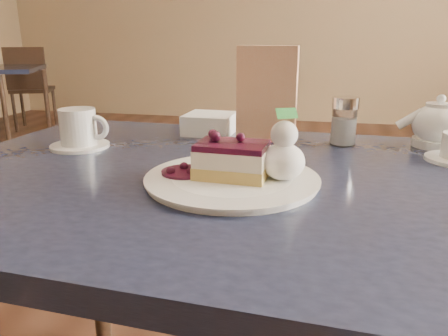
% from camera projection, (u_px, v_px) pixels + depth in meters
% --- Properties ---
extents(main_table, '(1.35, 0.94, 0.82)m').
position_uv_depth(main_table, '(238.00, 214.00, 0.89)').
color(main_table, '#1C223A').
rests_on(main_table, ground).
extents(dessert_plate, '(0.32, 0.32, 0.01)m').
position_uv_depth(dessert_plate, '(232.00, 180.00, 0.81)').
color(dessert_plate, white).
rests_on(dessert_plate, main_table).
extents(cheesecake_slice, '(0.14, 0.10, 0.07)m').
position_uv_depth(cheesecake_slice, '(232.00, 160.00, 0.80)').
color(cheesecake_slice, tan).
rests_on(cheesecake_slice, dessert_plate).
extents(whipped_cream, '(0.08, 0.08, 0.07)m').
position_uv_depth(whipped_cream, '(283.00, 161.00, 0.79)').
color(whipped_cream, white).
rests_on(whipped_cream, dessert_plate).
extents(berry_sauce, '(0.09, 0.09, 0.01)m').
position_uv_depth(berry_sauce, '(184.00, 172.00, 0.83)').
color(berry_sauce, '#3D0921').
rests_on(berry_sauce, dessert_plate).
extents(coffee_set, '(0.15, 0.14, 0.09)m').
position_uv_depth(coffee_set, '(80.00, 130.00, 1.06)').
color(coffee_set, white).
rests_on(coffee_set, main_table).
extents(tea_set, '(0.19, 0.25, 0.11)m').
position_uv_depth(tea_set, '(441.00, 130.00, 1.04)').
color(tea_set, white).
rests_on(tea_set, main_table).
extents(menu_card, '(0.15, 0.04, 0.24)m').
position_uv_depth(menu_card, '(267.00, 94.00, 1.11)').
color(menu_card, beige).
rests_on(menu_card, main_table).
extents(sugar_shaker, '(0.07, 0.07, 0.12)m').
position_uv_depth(sugar_shaker, '(344.00, 121.00, 1.08)').
color(sugar_shaker, white).
rests_on(sugar_shaker, main_table).
extents(napkin_stack, '(0.14, 0.14, 0.05)m').
position_uv_depth(napkin_stack, '(210.00, 124.00, 1.22)').
color(napkin_stack, white).
rests_on(napkin_stack, main_table).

